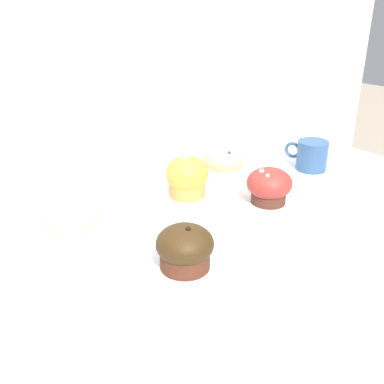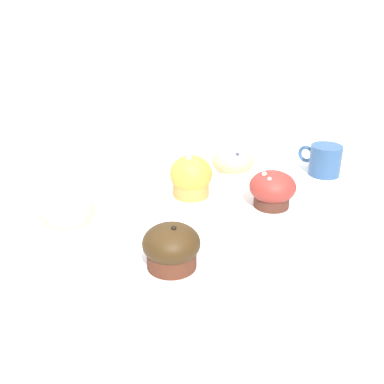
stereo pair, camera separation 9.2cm
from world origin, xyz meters
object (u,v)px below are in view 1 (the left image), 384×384
Objects in this scene: muffin_front_right at (269,186)px; coffee_cup at (311,155)px; muffin_front_center at (185,248)px; muffin_back_right at (224,162)px; muffin_front_left at (187,178)px; muffin_back_left at (71,221)px.

coffee_cup is at bearing 13.20° from muffin_front_right.
muffin_front_center is 0.84× the size of coffee_cup.
muffin_front_right is at bearing 12.87° from muffin_front_center.
muffin_back_right is 0.15m from muffin_front_left.
muffin_front_left is 1.00× the size of muffin_front_right.
muffin_back_right is 1.05× the size of muffin_front_right.
muffin_front_center is 0.98× the size of muffin_front_right.
muffin_front_right reaches higher than muffin_back_left.
muffin_front_center is 0.41m from muffin_back_right.
muffin_back_right is 0.89× the size of coffee_cup.
coffee_cup reaches higher than muffin_back_right.
muffin_back_right is (0.33, 0.24, -0.00)m from muffin_front_center.
muffin_front_right is at bearing -101.41° from muffin_back_right.
muffin_front_center is 0.31m from muffin_front_right.
muffin_front_right is (-0.03, -0.17, 0.00)m from muffin_back_right.
muffin_front_left is (0.19, 0.21, 0.01)m from muffin_front_center.
muffin_front_right reaches higher than coffee_cup.
coffee_cup is (0.34, -0.09, -0.00)m from muffin_front_left.
muffin_front_left is at bearing 165.31° from coffee_cup.
muffin_back_left is 1.03× the size of muffin_front_right.
muffin_front_left is 0.85× the size of coffee_cup.
muffin_front_left is (0.29, 0.01, 0.00)m from muffin_back_left.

